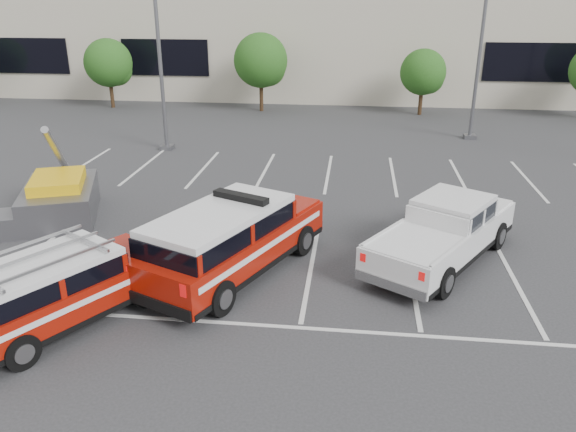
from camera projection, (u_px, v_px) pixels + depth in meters
The scene contains 12 objects.
ground at pixel (310, 271), 15.33m from camera, with size 120.00×120.00×0.00m, color #2E2E30.
stall_markings at pixel (321, 211), 19.48m from camera, with size 23.00×15.00×0.01m, color silver.
convention_building at pixel (348, 26), 42.96m from camera, with size 60.00×16.99×13.20m.
tree_left at pixel (110, 64), 36.31m from camera, with size 3.07×3.07×4.42m.
tree_mid_left at pixel (262, 62), 35.09m from camera, with size 3.37×3.37×4.85m.
tree_mid_right at pixel (424, 74), 34.17m from camera, with size 2.77×2.77×3.99m.
light_pole_left at pixel (158, 38), 25.38m from camera, with size 0.90×0.60×10.24m.
light_pole_mid at pixel (482, 34), 27.39m from camera, with size 0.90×0.60×10.24m.
fire_chief_suv at pixel (231, 244), 14.87m from camera, with size 4.47×6.39×2.12m.
white_pickup at pixel (443, 238), 15.65m from camera, with size 4.75×5.94×1.77m.
ladder_suv at pixel (60, 293), 12.64m from camera, with size 4.13×5.11×1.90m.
utility_rig at pixel (56, 200), 18.68m from camera, with size 3.42×4.50×3.28m.
Camera 1 is at (1.03, -13.67, 7.05)m, focal length 35.00 mm.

